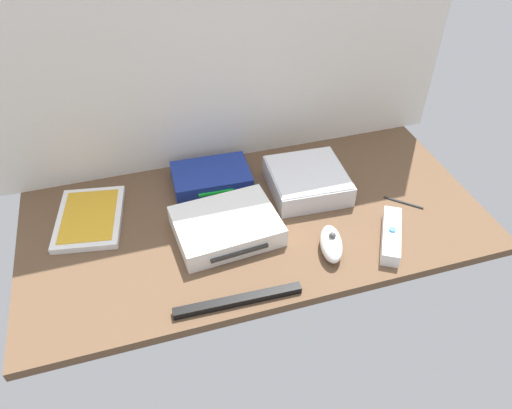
% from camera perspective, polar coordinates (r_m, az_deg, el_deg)
% --- Properties ---
extents(ground_plane, '(1.00, 0.48, 0.02)m').
position_cam_1_polar(ground_plane, '(1.07, -0.00, -2.00)').
color(ground_plane, brown).
rests_on(ground_plane, ground).
extents(back_wall, '(1.10, 0.01, 0.64)m').
position_cam_1_polar(back_wall, '(1.10, -3.92, 19.52)').
color(back_wall, silver).
rests_on(back_wall, ground).
extents(game_console, '(0.22, 0.18, 0.04)m').
position_cam_1_polar(game_console, '(1.02, -3.49, -2.55)').
color(game_console, white).
rests_on(game_console, ground_plane).
extents(mini_computer, '(0.18, 0.18, 0.05)m').
position_cam_1_polar(mini_computer, '(1.13, 6.03, 2.84)').
color(mini_computer, silver).
rests_on(mini_computer, ground_plane).
extents(game_case, '(0.17, 0.21, 0.02)m').
position_cam_1_polar(game_case, '(1.12, -18.93, -1.49)').
color(game_case, white).
rests_on(game_case, ground_plane).
extents(network_router, '(0.18, 0.13, 0.03)m').
position_cam_1_polar(network_router, '(1.16, -5.28, 3.29)').
color(network_router, navy).
rests_on(network_router, ground_plane).
extents(remote_wand, '(0.10, 0.15, 0.03)m').
position_cam_1_polar(remote_wand, '(1.04, 15.55, -3.52)').
color(remote_wand, white).
rests_on(remote_wand, ground_plane).
extents(remote_nunchuk, '(0.07, 0.11, 0.05)m').
position_cam_1_polar(remote_nunchuk, '(0.99, 8.81, -4.56)').
color(remote_nunchuk, white).
rests_on(remote_nunchuk, ground_plane).
extents(sensor_bar, '(0.24, 0.03, 0.01)m').
position_cam_1_polar(sensor_bar, '(0.91, -2.10, -11.18)').
color(sensor_bar, black).
rests_on(sensor_bar, ground_plane).
extents(stylus_pen, '(0.07, 0.07, 0.01)m').
position_cam_1_polar(stylus_pen, '(1.15, 16.92, 0.29)').
color(stylus_pen, black).
rests_on(stylus_pen, ground_plane).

